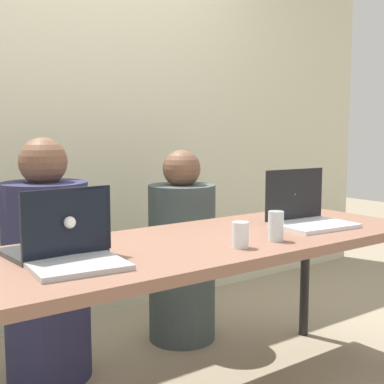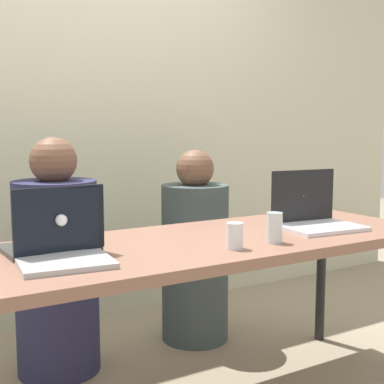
{
  "view_description": "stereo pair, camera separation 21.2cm",
  "coord_description": "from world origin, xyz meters",
  "px_view_note": "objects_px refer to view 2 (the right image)",
  "views": [
    {
      "loc": [
        -1.26,
        -1.62,
        1.15
      ],
      "look_at": [
        0.0,
        0.07,
        0.89
      ],
      "focal_mm": 50.0,
      "sensor_mm": 36.0,
      "label": 1
    },
    {
      "loc": [
        -1.09,
        -1.74,
        1.15
      ],
      "look_at": [
        0.0,
        0.07,
        0.89
      ],
      "focal_mm": 50.0,
      "sensor_mm": 36.0,
      "label": 2
    }
  ],
  "objects_px": {
    "person_on_right": "(195,256)",
    "laptop_front_left": "(62,247)",
    "laptop_back_left": "(53,238)",
    "water_glass_right": "(274,230)",
    "laptop_front_right": "(314,216)",
    "person_on_left": "(57,269)",
    "water_glass_center": "(235,238)"
  },
  "relations": [
    {
      "from": "person_on_left",
      "to": "person_on_right",
      "type": "height_order",
      "value": "person_on_left"
    },
    {
      "from": "person_on_left",
      "to": "person_on_right",
      "type": "distance_m",
      "value": 0.76
    },
    {
      "from": "person_on_left",
      "to": "water_glass_right",
      "type": "relative_size",
      "value": 9.51
    },
    {
      "from": "person_on_left",
      "to": "laptop_front_left",
      "type": "height_order",
      "value": "person_on_left"
    },
    {
      "from": "water_glass_center",
      "to": "water_glass_right",
      "type": "bearing_deg",
      "value": 1.88
    },
    {
      "from": "laptop_back_left",
      "to": "person_on_left",
      "type": "bearing_deg",
      "value": -109.72
    },
    {
      "from": "laptop_front_left",
      "to": "water_glass_right",
      "type": "xyz_separation_m",
      "value": [
        0.78,
        -0.12,
        0.0
      ]
    },
    {
      "from": "laptop_back_left",
      "to": "laptop_front_right",
      "type": "bearing_deg",
      "value": 171.07
    },
    {
      "from": "water_glass_right",
      "to": "water_glass_center",
      "type": "distance_m",
      "value": 0.19
    },
    {
      "from": "laptop_front_left",
      "to": "water_glass_right",
      "type": "bearing_deg",
      "value": -3.13
    },
    {
      "from": "laptop_back_left",
      "to": "water_glass_right",
      "type": "distance_m",
      "value": 0.82
    },
    {
      "from": "person_on_left",
      "to": "person_on_right",
      "type": "relative_size",
      "value": 1.07
    },
    {
      "from": "person_on_right",
      "to": "laptop_front_right",
      "type": "bearing_deg",
      "value": 107.66
    },
    {
      "from": "laptop_front_right",
      "to": "laptop_front_left",
      "type": "bearing_deg",
      "value": -173.64
    },
    {
      "from": "laptop_back_left",
      "to": "laptop_front_right",
      "type": "xyz_separation_m",
      "value": [
        1.11,
        -0.13,
        0.0
      ]
    },
    {
      "from": "laptop_front_right",
      "to": "water_glass_center",
      "type": "relative_size",
      "value": 3.73
    },
    {
      "from": "person_on_left",
      "to": "water_glass_right",
      "type": "distance_m",
      "value": 1.07
    },
    {
      "from": "person_on_left",
      "to": "water_glass_right",
      "type": "height_order",
      "value": "person_on_left"
    },
    {
      "from": "water_glass_right",
      "to": "person_on_right",
      "type": "bearing_deg",
      "value": 78.76
    },
    {
      "from": "laptop_front_right",
      "to": "water_glass_center",
      "type": "xyz_separation_m",
      "value": [
        -0.53,
        -0.15,
        -0.01
      ]
    },
    {
      "from": "person_on_left",
      "to": "laptop_back_left",
      "type": "distance_m",
      "value": 0.67
    },
    {
      "from": "person_on_right",
      "to": "laptop_front_left",
      "type": "distance_m",
      "value": 1.24
    },
    {
      "from": "laptop_front_left",
      "to": "laptop_front_right",
      "type": "bearing_deg",
      "value": 7.14
    },
    {
      "from": "person_on_right",
      "to": "laptop_front_right",
      "type": "xyz_separation_m",
      "value": [
        0.18,
        -0.71,
        0.31
      ]
    },
    {
      "from": "person_on_right",
      "to": "laptop_front_left",
      "type": "relative_size",
      "value": 3.31
    },
    {
      "from": "laptop_front_right",
      "to": "water_glass_center",
      "type": "distance_m",
      "value": 0.56
    },
    {
      "from": "water_glass_right",
      "to": "laptop_front_right",
      "type": "bearing_deg",
      "value": 23.17
    },
    {
      "from": "laptop_front_right",
      "to": "water_glass_right",
      "type": "distance_m",
      "value": 0.38
    },
    {
      "from": "laptop_front_left",
      "to": "water_glass_center",
      "type": "distance_m",
      "value": 0.61
    },
    {
      "from": "person_on_right",
      "to": "laptop_front_right",
      "type": "height_order",
      "value": "person_on_right"
    },
    {
      "from": "laptop_front_left",
      "to": "laptop_front_right",
      "type": "height_order",
      "value": "laptop_front_right"
    },
    {
      "from": "person_on_left",
      "to": "water_glass_right",
      "type": "bearing_deg",
      "value": 108.15
    }
  ]
}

